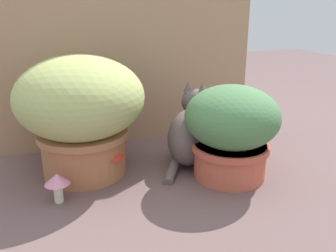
% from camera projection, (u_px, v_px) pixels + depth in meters
% --- Properties ---
extents(ground_plane, '(6.00, 6.00, 0.00)m').
position_uv_depth(ground_plane, '(153.00, 185.00, 1.31)').
color(ground_plane, brown).
extents(cardboard_backdrop, '(1.17, 0.03, 0.99)m').
position_uv_depth(cardboard_backdrop, '(128.00, 31.00, 1.57)').
color(cardboard_backdrop, tan).
rests_on(cardboard_backdrop, ground).
extents(grass_planter, '(0.46, 0.46, 0.44)m').
position_uv_depth(grass_planter, '(81.00, 109.00, 1.32)').
color(grass_planter, '#AE6A43').
rests_on(grass_planter, ground).
extents(leafy_planter, '(0.34, 0.34, 0.34)m').
position_uv_depth(leafy_planter, '(231.00, 129.00, 1.31)').
color(leafy_planter, '#C35B42').
rests_on(leafy_planter, ground).
extents(cat, '(0.31, 0.33, 0.32)m').
position_uv_depth(cat, '(190.00, 133.00, 1.46)').
color(cat, '#5F514F').
rests_on(cat, ground).
extents(mushroom_ornament_pink, '(0.08, 0.08, 0.10)m').
position_uv_depth(mushroom_ornament_pink, '(57.00, 182.00, 1.17)').
color(mushroom_ornament_pink, silver).
rests_on(mushroom_ornament_pink, ground).
extents(mushroom_ornament_red, '(0.10, 0.10, 0.14)m').
position_uv_depth(mushroom_ornament_red, '(110.00, 154.00, 1.31)').
color(mushroom_ornament_red, beige).
rests_on(mushroom_ornament_red, ground).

